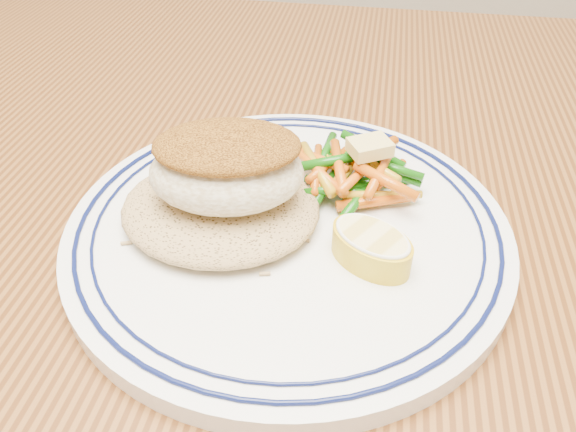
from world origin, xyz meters
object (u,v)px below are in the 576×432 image
Objects in this scene: dining_table at (258,291)px; lemon_wedge at (371,246)px; plate at (288,228)px; rice_pilaf at (220,204)px; fish_fillet at (227,166)px; vegetable_pile at (352,172)px.

lemon_wedge reaches higher than dining_table.
plate is 0.07m from lemon_wedge.
dining_table is at bearing 143.87° from lemon_wedge.
rice_pilaf reaches higher than lemon_wedge.
plate is 4.23× the size of lemon_wedge.
fish_fillet is 0.10m from lemon_wedge.
dining_table is 0.17m from lemon_wedge.
fish_fillet is 1.09× the size of vegetable_pile.
plate is at bearing 5.96° from rice_pilaf.
plate is at bearing -129.56° from vegetable_pile.
rice_pilaf is 0.10m from vegetable_pile.
fish_fillet is at bearing -145.85° from vegetable_pile.
dining_table is 11.17× the size of rice_pilaf.
fish_fillet is (0.01, -0.00, 0.03)m from rice_pilaf.
dining_table is at bearing -171.22° from vegetable_pile.
lemon_wedge is (0.10, -0.02, -0.00)m from rice_pilaf.
plate is at bearing 153.18° from lemon_wedge.
dining_table is 0.16m from fish_fillet.
lemon_wedge is at bearing -13.83° from fish_fillet.
lemon_wedge is at bearing -13.24° from rice_pilaf.
lemon_wedge is at bearing -76.81° from vegetable_pile.
vegetable_pile is at bearing 103.19° from lemon_wedge.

